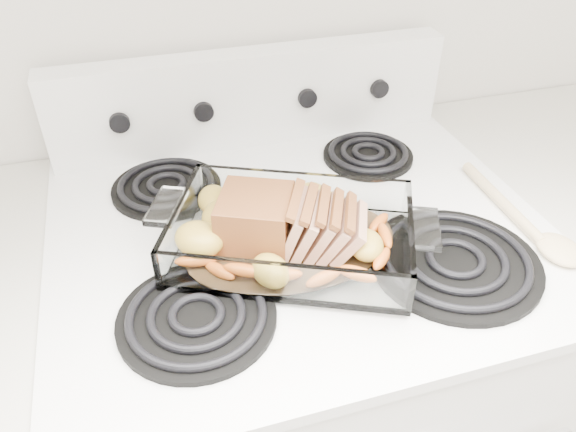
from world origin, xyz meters
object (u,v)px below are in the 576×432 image
object	(u,v)px
electric_range	(296,395)
counter_right	(561,330)
baking_dish	(292,240)
pork_roast	(278,227)

from	to	relation	value
electric_range	counter_right	distance (m)	0.67
counter_right	baking_dish	xyz separation A→B (m)	(-0.70, -0.07, 0.50)
pork_roast	counter_right	bearing A→B (deg)	21.81
counter_right	pork_roast	xyz separation A→B (m)	(-0.72, -0.07, 0.53)
counter_right	pork_roast	bearing A→B (deg)	-174.63
counter_right	pork_roast	distance (m)	0.89
electric_range	pork_roast	size ratio (longest dim) A/B	5.27
counter_right	baking_dish	distance (m)	0.86
counter_right	baking_dish	size ratio (longest dim) A/B	2.72
pork_roast	baking_dish	bearing A→B (deg)	16.44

